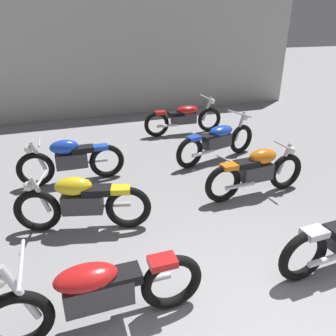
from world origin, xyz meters
name	(u,v)px	position (x,y,z in m)	size (l,w,h in m)	color
back_wall	(104,57)	(0.00, 9.02, 1.80)	(13.05, 0.24, 3.60)	#B2B2AD
motorcycle_left_row_0	(97,291)	(-1.54, 0.95, 0.45)	(2.17, 0.68, 0.97)	black
motorcycle_left_row_1	(82,202)	(-1.49, 2.74, 0.46)	(1.93, 0.69, 0.88)	black
motorcycle_left_row_2	(71,159)	(-1.51, 4.42, 0.46)	(1.97, 0.48, 0.88)	black
motorcycle_right_row_1	(257,171)	(1.47, 2.80, 0.46)	(1.97, 0.48, 0.88)	black
motorcycle_right_row_2	(218,140)	(1.57, 4.45, 0.45)	(2.12, 0.86, 0.97)	black
motorcycle_right_row_3	(184,118)	(1.57, 6.38, 0.45)	(2.17, 0.68, 0.97)	black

